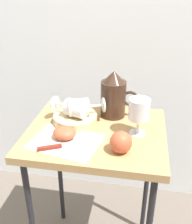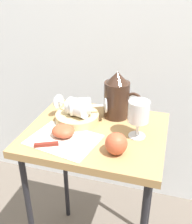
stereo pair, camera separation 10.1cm
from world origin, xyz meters
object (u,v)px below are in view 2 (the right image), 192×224
(wine_glass_tipped_near, at_px, (81,107))
(knife, at_px, (56,144))
(apple_whole, at_px, (116,144))
(apple_half_right, at_px, (62,131))
(basket_tray, at_px, (77,118))
(apple_half_left, at_px, (64,131))
(pitcher, at_px, (117,99))
(table, at_px, (96,147))
(wine_glass_tipped_far, at_px, (77,107))
(wine_glass_upright, at_px, (139,113))

(wine_glass_tipped_near, height_order, knife, wine_glass_tipped_near)
(apple_whole, bearing_deg, apple_half_right, 168.39)
(basket_tray, height_order, apple_half_left, apple_half_left)
(apple_whole, bearing_deg, pitcher, 102.33)
(apple_whole, bearing_deg, knife, -174.74)
(table, relative_size, pitcher, 3.70)
(pitcher, xyz_separation_m, apple_half_right, (-0.16, -0.22, -0.06))
(pitcher, bearing_deg, wine_glass_tipped_far, -144.52)
(pitcher, distance_m, apple_half_left, 0.27)
(apple_half_left, bearing_deg, table, 39.00)
(apple_half_left, bearing_deg, apple_half_right, -178.40)
(basket_tray, distance_m, apple_half_right, 0.13)
(wine_glass_upright, distance_m, apple_half_left, 0.28)
(pitcher, bearing_deg, table, -110.38)
(apple_half_left, distance_m, apple_half_right, 0.01)
(wine_glass_tipped_near, distance_m, apple_whole, 0.25)
(basket_tray, relative_size, knife, 0.87)
(apple_whole, distance_m, knife, 0.22)
(table, relative_size, wine_glass_tipped_near, 4.58)
(wine_glass_tipped_near, relative_size, apple_half_right, 2.10)
(apple_whole, height_order, knife, apple_whole)
(table, xyz_separation_m, knife, (-0.10, -0.14, 0.09))
(wine_glass_upright, height_order, wine_glass_tipped_far, wine_glass_upright)
(apple_whole, bearing_deg, basket_tray, 139.86)
(basket_tray, xyz_separation_m, wine_glass_tipped_far, (0.00, -0.01, 0.05))
(basket_tray, xyz_separation_m, apple_half_left, (-0.00, -0.13, 0.01))
(pitcher, height_order, wine_glass_tipped_far, pitcher)
(apple_half_left, relative_size, apple_half_right, 1.00)
(table, bearing_deg, wine_glass_tipped_near, 148.30)
(wine_glass_tipped_near, distance_m, wine_glass_tipped_far, 0.02)
(apple_whole, relative_size, knife, 0.37)
(apple_half_right, bearing_deg, wine_glass_tipped_near, 75.29)
(wine_glass_upright, height_order, apple_whole, wine_glass_upright)
(apple_half_right, xyz_separation_m, apple_whole, (0.22, -0.04, 0.01))
(table, xyz_separation_m, basket_tray, (-0.09, 0.05, 0.10))
(apple_half_right, bearing_deg, basket_tray, 83.63)
(wine_glass_upright, distance_m, knife, 0.32)
(pitcher, distance_m, knife, 0.33)
(table, bearing_deg, wine_glass_upright, 1.52)
(wine_glass_tipped_near, bearing_deg, table, -31.70)
(wine_glass_tipped_far, bearing_deg, apple_half_left, -94.17)
(wine_glass_upright, bearing_deg, basket_tray, 170.81)
(basket_tray, bearing_deg, knife, -93.04)
(table, height_order, apple_half_left, apple_half_left)
(table, height_order, pitcher, pitcher)
(wine_glass_tipped_near, bearing_deg, apple_half_right, -104.71)
(pitcher, bearing_deg, knife, -118.90)
(apple_half_left, bearing_deg, knife, -94.64)
(wine_glass_upright, xyz_separation_m, knife, (-0.26, -0.15, -0.09))
(pitcher, height_order, apple_whole, pitcher)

